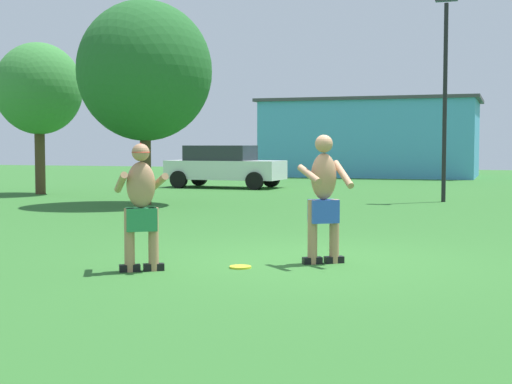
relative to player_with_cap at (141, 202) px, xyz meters
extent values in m
plane|color=#2D6628|center=(1.76, 1.50, -0.88)|extent=(80.00, 80.00, 0.00)
cube|color=black|center=(-0.12, -0.09, -0.84)|extent=(0.28, 0.24, 0.09)
cylinder|color=tan|center=(-0.12, -0.09, -0.48)|extent=(0.13, 0.13, 0.80)
cube|color=black|center=(0.13, 0.08, -0.84)|extent=(0.28, 0.24, 0.09)
cylinder|color=tan|center=(0.13, 0.08, -0.48)|extent=(0.13, 0.13, 0.80)
cube|color=#28844C|center=(0.00, -0.01, -0.22)|extent=(0.45, 0.41, 0.29)
ellipsoid|color=tan|center=(0.00, -0.01, 0.21)|extent=(0.42, 0.38, 0.58)
cylinder|color=tan|center=(-0.25, -0.05, 0.24)|extent=(0.41, 0.48, 0.29)
cylinder|color=tan|center=(0.15, 0.21, 0.24)|extent=(0.45, 0.46, 0.25)
sphere|color=tan|center=(0.00, -0.01, 0.62)|extent=(0.22, 0.22, 0.22)
cone|color=red|center=(0.00, -0.01, 0.68)|extent=(0.32, 0.32, 0.12)
cube|color=black|center=(2.16, 1.42, -0.84)|extent=(0.28, 0.24, 0.09)
cylinder|color=tan|center=(2.16, 1.42, -0.45)|extent=(0.13, 0.13, 0.86)
cube|color=black|center=(1.90, 1.25, -0.84)|extent=(0.28, 0.24, 0.09)
cylinder|color=tan|center=(1.90, 1.25, -0.45)|extent=(0.13, 0.13, 0.86)
cube|color=blue|center=(2.03, 1.33, -0.17)|extent=(0.44, 0.41, 0.31)
ellipsoid|color=tan|center=(2.03, 1.33, 0.29)|extent=(0.42, 0.38, 0.62)
cylinder|color=tan|center=(2.28, 1.38, 0.32)|extent=(0.40, 0.51, 0.37)
cylinder|color=tan|center=(1.89, 1.12, 0.32)|extent=(0.45, 0.51, 0.25)
sphere|color=tan|center=(2.03, 1.33, 0.73)|extent=(0.24, 0.24, 0.24)
cylinder|color=yellow|center=(1.10, 0.63, -0.87)|extent=(0.28, 0.28, 0.03)
cube|color=white|center=(-5.70, 17.52, -0.21)|extent=(4.34, 1.91, 0.70)
cube|color=#282D33|center=(-5.90, 17.53, 0.42)|extent=(2.45, 1.65, 0.56)
cylinder|color=black|center=(-4.17, 18.38, -0.56)|extent=(0.65, 0.24, 0.64)
cylinder|color=black|center=(-4.22, 16.58, -0.56)|extent=(0.65, 0.24, 0.64)
cylinder|color=black|center=(-7.18, 18.46, -0.56)|extent=(0.65, 0.24, 0.64)
cylinder|color=black|center=(-7.22, 16.66, -0.56)|extent=(0.65, 0.24, 0.64)
cylinder|color=black|center=(2.63, 13.02, 1.88)|extent=(0.12, 0.12, 5.52)
cube|color=#4C9ED1|center=(-2.38, 29.64, 1.00)|extent=(10.45, 5.72, 3.76)
cube|color=#3F3F44|center=(-2.38, 29.64, 2.96)|extent=(10.87, 5.95, 0.16)
cylinder|color=#4C3823|center=(-4.83, 9.44, 0.25)|extent=(0.29, 0.29, 2.26)
ellipsoid|color=#236028|center=(-4.83, 9.44, 2.68)|extent=(3.58, 3.58, 3.71)
cylinder|color=#4C3823|center=(-10.04, 12.12, 0.31)|extent=(0.33, 0.33, 2.38)
ellipsoid|color=#387F38|center=(-10.04, 12.12, 2.53)|extent=(2.80, 2.80, 2.95)
camera|label=1|loc=(4.38, -8.29, 0.71)|focal=51.91mm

